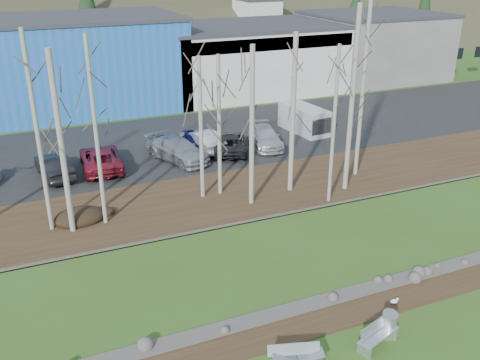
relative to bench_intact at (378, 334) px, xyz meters
name	(u,v)px	position (x,y,z in m)	size (l,w,h in m)	color
ground	(378,345)	(0.04, -0.03, -0.48)	(200.00, 200.00, 0.00)	#36531A
dirt_strip	(346,312)	(0.04, 2.07, -0.46)	(80.00, 1.80, 0.03)	#382616
near_bank_rocks	(333,299)	(0.04, 3.07, -0.48)	(80.00, 0.80, 0.50)	#47423D
river	(287,253)	(0.04, 7.17, -0.48)	(80.00, 8.00, 0.90)	black
far_bank_rocks	(252,218)	(0.04, 11.27, -0.48)	(80.00, 0.80, 0.46)	#47423D
far_bank	(230,194)	(0.04, 14.47, -0.40)	(80.00, 7.00, 0.15)	#382616
parking_lot	(178,142)	(0.04, 24.97, -0.41)	(80.00, 14.00, 0.14)	black
building_blue	(68,63)	(-5.96, 38.97, 3.68)	(20.40, 12.24, 8.30)	#1968AA
building_white	(247,57)	(12.04, 38.95, 2.93)	(18.36, 12.24, 6.80)	beige
building_grey	(373,45)	(28.04, 38.97, 3.18)	(14.28, 12.24, 7.30)	slate
bench_intact	(378,334)	(0.00, 0.00, 0.00)	(2.00, 1.12, 0.96)	silver
bench_damaged	(297,356)	(-3.28, 0.21, -0.06)	(1.96, 1.11, 0.83)	silver
litter_bin	(389,326)	(0.68, 0.22, 0.01)	(0.56, 0.56, 0.97)	silver
seagull	(394,301)	(2.16, 1.73, -0.31)	(0.44, 0.20, 0.31)	gold
dirt_mound	(80,216)	(-8.75, 14.37, -0.06)	(2.72, 1.92, 0.53)	black
birch_1	(38,136)	(-10.22, 14.03, 4.79)	(0.22, 0.22, 10.24)	#A2A094
birch_2	(61,146)	(-9.25, 13.39, 4.35)	(0.28, 0.28, 9.35)	#A2A094
birch_3	(96,134)	(-7.51, 13.65, 4.61)	(0.21, 0.21, 9.89)	#A2A094
birch_4	(252,128)	(0.68, 12.79, 4.17)	(0.27, 0.27, 9.00)	#A2A094
birch_5	(219,127)	(-0.48, 14.75, 3.80)	(0.23, 0.23, 8.26)	#A2A094
birch_6	(334,127)	(4.95, 11.27, 4.16)	(0.20, 0.20, 8.97)	#A2A094
birch_7	(293,115)	(3.62, 13.54, 4.37)	(0.29, 0.29, 9.39)	#A2A094
birch_8	(352,102)	(6.81, 12.39, 5.10)	(0.29, 0.29, 10.86)	#A2A094
birch_9	(364,79)	(8.76, 14.09, 5.93)	(0.25, 0.25, 12.51)	#A2A094
birch_10	(201,130)	(-1.59, 14.75, 3.80)	(0.23, 0.23, 8.26)	#A2A094
car_1	(54,166)	(-9.34, 21.31, 0.42)	(1.60, 4.58, 1.51)	black
car_2	(101,158)	(-6.32, 21.54, 0.41)	(2.50, 5.42, 1.51)	maroon
car_3	(178,150)	(-1.15, 21.09, 0.44)	(2.17, 5.34, 1.55)	#9B9EA2
car_4	(194,141)	(0.57, 22.71, 0.31)	(1.54, 3.82, 1.30)	#101141
car_5	(202,140)	(1.14, 22.42, 0.41)	(1.58, 4.54, 1.50)	silver
car_6	(229,143)	(2.79, 21.27, 0.36)	(2.32, 5.03, 1.40)	#27282A
car_7	(265,137)	(5.71, 21.42, 0.36)	(1.97, 4.85, 1.41)	silver
van_white	(305,120)	(10.18, 23.19, 0.68)	(2.44, 4.84, 2.04)	white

